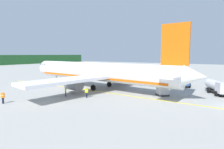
{
  "coord_description": "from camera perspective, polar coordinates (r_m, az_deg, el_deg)",
  "views": [
    {
      "loc": [
        -29.01,
        0.52,
        7.11
      ],
      "look_at": [
        -0.34,
        19.44,
        3.36
      ],
      "focal_mm": 29.55,
      "sensor_mm": 36.0,
      "label": 1
    }
  ],
  "objects": [
    {
      "name": "cargo_container_near",
      "position": [
        33.08,
        15.36,
        -4.77
      ],
      "size": [
        2.53,
        2.53,
        1.96
      ],
      "color": "#333338",
      "rests_on": "ground"
    },
    {
      "name": "service_truck_baggage",
      "position": [
        44.62,
        21.52,
        -1.42
      ],
      "size": [
        6.58,
        3.43,
        2.65
      ],
      "color": "#2659A5",
      "rests_on": "ground"
    },
    {
      "name": "service_truck_fuel",
      "position": [
        38.05,
        29.92,
        -3.24
      ],
      "size": [
        6.35,
        4.83,
        2.4
      ],
      "color": "silver",
      "rests_on": "ground"
    },
    {
      "name": "cargo_container_mid",
      "position": [
        43.81,
        11.8,
        -1.97
      ],
      "size": [
        2.54,
        2.54,
        2.04
      ],
      "color": "#333338",
      "rests_on": "ground"
    },
    {
      "name": "airliner_foreground",
      "position": [
        38.79,
        -4.32,
        0.72
      ],
      "size": [
        34.63,
        41.73,
        11.9
      ],
      "color": "white",
      "rests_on": "ground"
    },
    {
      "name": "crew_loader_left",
      "position": [
        32.39,
        -14.14,
        -4.93
      ],
      "size": [
        0.5,
        0.47,
        1.61
      ],
      "color": "#191E33",
      "rests_on": "ground"
    },
    {
      "name": "crew_supervisor",
      "position": [
        30.58,
        -7.89,
        -5.26
      ],
      "size": [
        0.24,
        0.63,
        1.76
      ],
      "color": "#191E33",
      "rests_on": "ground"
    },
    {
      "name": "apron_guide_line",
      "position": [
        34.41,
        -1.36,
        -5.68
      ],
      "size": [
        0.3,
        60.0,
        0.01
      ],
      "primitive_type": "cube",
      "color": "yellow",
      "rests_on": "ground"
    },
    {
      "name": "ground",
      "position": [
        56.11,
        -24.93,
        -1.73
      ],
      "size": [
        240.0,
        320.0,
        0.2
      ],
      "primitive_type": "cube",
      "color": "#999993"
    },
    {
      "name": "crew_loader_right",
      "position": [
        31.15,
        -30.7,
        -5.86
      ],
      "size": [
        0.4,
        0.58,
        1.77
      ],
      "color": "#191E33",
      "rests_on": "ground"
    },
    {
      "name": "crew_marshaller",
      "position": [
        36.54,
        14.0,
        -3.55
      ],
      "size": [
        0.52,
        0.45,
        1.72
      ],
      "color": "#191E33",
      "rests_on": "ground"
    }
  ]
}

